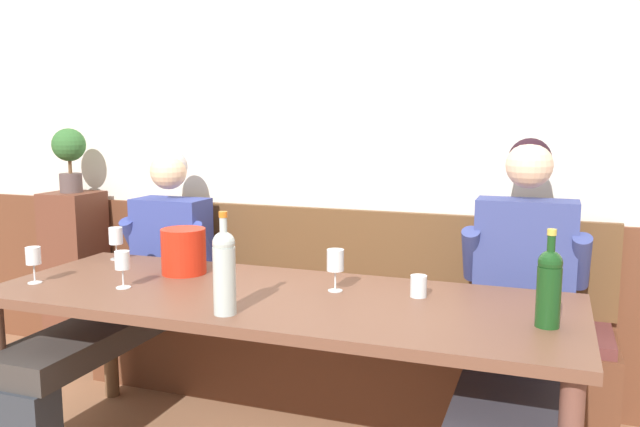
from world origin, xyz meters
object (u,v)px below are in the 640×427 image
object	(u,v)px
person_center_left_seat	(519,321)
wine_bottle_amber_mid	(224,270)
dining_table	(276,313)
ice_bucket	(184,251)
wine_bottle_clear_water	(549,285)
water_tumbler_left	(419,286)
wine_glass_mid_right	(122,262)
wine_glass_center_rear	(116,238)
potted_plant	(69,153)
wall_bench	(333,345)
wine_glass_by_bottle	(335,262)
person_left_seat	(131,286)
wine_glass_left_end	(33,258)

from	to	relation	value
person_center_left_seat	wine_bottle_amber_mid	world-z (taller)	person_center_left_seat
dining_table	ice_bucket	bearing A→B (deg)	161.79
wine_bottle_clear_water	water_tumbler_left	distance (m)	0.52
wine_glass_mid_right	wine_glass_center_rear	bearing A→B (deg)	129.96
potted_plant	wall_bench	bearing A→B (deg)	-1.25
wall_bench	wine_glass_by_bottle	bearing A→B (deg)	-70.57
wine_glass_by_bottle	wine_glass_center_rear	bearing A→B (deg)	171.21
dining_table	water_tumbler_left	size ratio (longest dim) A/B	27.27
wine_bottle_amber_mid	wine_glass_mid_right	size ratio (longest dim) A/B	2.40
dining_table	person_left_seat	xyz separation A→B (m)	(-0.90, 0.31, -0.05)
wine_glass_left_end	wine_glass_mid_right	size ratio (longest dim) A/B	1.01
wine_glass_by_bottle	water_tumbler_left	bearing A→B (deg)	5.37
person_left_seat	potted_plant	distance (m)	1.01
wine_glass_center_rear	dining_table	bearing A→B (deg)	-17.21
person_center_left_seat	ice_bucket	distance (m)	1.43
wine_glass_left_end	wine_glass_mid_right	world-z (taller)	wine_glass_left_end
wine_bottle_clear_water	wine_glass_by_bottle	bearing A→B (deg)	167.49
dining_table	person_center_left_seat	bearing A→B (deg)	19.37
person_center_left_seat	wine_bottle_clear_water	world-z (taller)	person_center_left_seat
wine_bottle_amber_mid	person_left_seat	bearing A→B (deg)	144.23
dining_table	wine_glass_left_end	world-z (taller)	wine_glass_left_end
person_left_seat	wine_glass_mid_right	size ratio (longest dim) A/B	8.40
water_tumbler_left	potted_plant	bearing A→B (deg)	164.81
dining_table	water_tumbler_left	world-z (taller)	water_tumbler_left
dining_table	wine_bottle_amber_mid	bearing A→B (deg)	-102.16
wine_glass_center_rear	water_tumbler_left	distance (m)	1.51
ice_bucket	wine_glass_mid_right	size ratio (longest dim) A/B	1.32
ice_bucket	potted_plant	bearing A→B (deg)	152.70
wine_bottle_amber_mid	wine_glass_mid_right	world-z (taller)	wine_bottle_amber_mid
ice_bucket	water_tumbler_left	bearing A→B (deg)	-1.07
wall_bench	ice_bucket	xyz separation A→B (m)	(-0.52, -0.52, 0.54)
wine_glass_center_rear	water_tumbler_left	world-z (taller)	wine_glass_center_rear
wall_bench	wine_bottle_amber_mid	bearing A→B (deg)	-93.69
wine_bottle_clear_water	potted_plant	xyz separation A→B (m)	(-2.58, 0.78, 0.34)
wine_glass_left_end	water_tumbler_left	world-z (taller)	wine_glass_left_end
person_left_seat	wine_glass_center_rear	distance (m)	0.25
wine_glass_by_bottle	wine_glass_mid_right	world-z (taller)	wine_glass_by_bottle
person_left_seat	wine_bottle_clear_water	size ratio (longest dim) A/B	3.90
ice_bucket	potted_plant	world-z (taller)	potted_plant
wine_glass_mid_right	potted_plant	world-z (taller)	potted_plant
wine_glass_left_end	wine_glass_center_rear	bearing A→B (deg)	86.18
person_left_seat	water_tumbler_left	bearing A→B (deg)	-6.40
wine_glass_by_bottle	potted_plant	size ratio (longest dim) A/B	0.46
water_tumbler_left	potted_plant	size ratio (longest dim) A/B	0.23
person_left_seat	wine_bottle_clear_water	world-z (taller)	person_left_seat
person_left_seat	wine_bottle_amber_mid	bearing A→B (deg)	-35.77
wall_bench	wine_glass_mid_right	size ratio (longest dim) A/B	17.14
person_center_left_seat	person_left_seat	bearing A→B (deg)	-179.94
person_left_seat	wine_glass_left_end	size ratio (longest dim) A/B	8.32
person_left_seat	wine_bottle_clear_water	xyz separation A→B (m)	(1.90, -0.37, 0.27)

